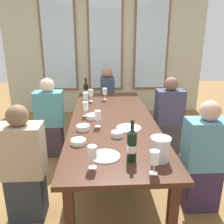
# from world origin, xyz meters

# --- Properties ---
(ground_plane) EXTENTS (12.00, 12.00, 0.00)m
(ground_plane) POSITION_xyz_m (0.00, 0.00, 0.00)
(ground_plane) COLOR brown
(back_wall_with_windows) EXTENTS (4.14, 0.10, 2.90)m
(back_wall_with_windows) POSITION_xyz_m (0.00, 2.58, 1.45)
(back_wall_with_windows) COLOR #B8B697
(back_wall_with_windows) RESTS_ON ground
(dining_table) EXTENTS (0.94, 2.54, 0.74)m
(dining_table) POSITION_xyz_m (0.00, 0.00, 0.67)
(dining_table) COLOR #3A2013
(dining_table) RESTS_ON ground
(white_plate_0) EXTENTS (0.24, 0.24, 0.01)m
(white_plate_0) POSITION_xyz_m (-0.11, -0.89, 0.74)
(white_plate_0) COLOR white
(white_plate_0) RESTS_ON dining_table
(white_plate_1) EXTENTS (0.25, 0.25, 0.01)m
(white_plate_1) POSITION_xyz_m (0.15, -0.30, 0.74)
(white_plate_1) COLOR white
(white_plate_1) RESTS_ON dining_table
(metal_pitcher) EXTENTS (0.16, 0.16, 0.19)m
(metal_pitcher) POSITION_xyz_m (0.31, -0.97, 0.84)
(metal_pitcher) COLOR silver
(metal_pitcher) RESTS_ON dining_table
(wine_bottle_0) EXTENTS (0.08, 0.08, 0.33)m
(wine_bottle_0) POSITION_xyz_m (0.09, -0.95, 0.87)
(wine_bottle_0) COLOR black
(wine_bottle_0) RESTS_ON dining_table
(wine_bottle_1) EXTENTS (0.08, 0.08, 0.30)m
(wine_bottle_1) POSITION_xyz_m (-0.34, 0.96, 0.85)
(wine_bottle_1) COLOR black
(wine_bottle_1) RESTS_ON dining_table
(tasting_bowl_0) EXTENTS (0.13, 0.13, 0.04)m
(tasting_bowl_0) POSITION_xyz_m (-0.34, -0.64, 0.76)
(tasting_bowl_0) COLOR white
(tasting_bowl_0) RESTS_ON dining_table
(tasting_bowl_1) EXTENTS (0.13, 0.13, 0.05)m
(tasting_bowl_1) POSITION_xyz_m (-0.32, -0.32, 0.76)
(tasting_bowl_1) COLOR white
(tasting_bowl_1) RESTS_ON dining_table
(tasting_bowl_2) EXTENTS (0.11, 0.11, 0.05)m
(tasting_bowl_2) POSITION_xyz_m (0.02, -0.50, 0.77)
(tasting_bowl_2) COLOR white
(tasting_bowl_2) RESTS_ON dining_table
(tasting_bowl_3) EXTENTS (0.14, 0.14, 0.05)m
(tasting_bowl_3) POSITION_xyz_m (-0.23, 0.02, 0.76)
(tasting_bowl_3) COLOR white
(tasting_bowl_3) RESTS_ON dining_table
(wine_glass_0) EXTENTS (0.07, 0.07, 0.17)m
(wine_glass_0) POSITION_xyz_m (-0.17, -0.23, 0.86)
(wine_glass_0) COLOR white
(wine_glass_0) RESTS_ON dining_table
(wine_glass_1) EXTENTS (0.07, 0.07, 0.17)m
(wine_glass_1) POSITION_xyz_m (-0.26, 0.76, 0.86)
(wine_glass_1) COLOR white
(wine_glass_1) RESTS_ON dining_table
(wine_glass_2) EXTENTS (0.07, 0.07, 0.17)m
(wine_glass_2) POSITION_xyz_m (-0.20, -1.05, 0.86)
(wine_glass_2) COLOR white
(wine_glass_2) RESTS_ON dining_table
(wine_glass_3) EXTENTS (0.07, 0.07, 0.17)m
(wine_glass_3) POSITION_xyz_m (-0.33, 0.57, 0.86)
(wine_glass_3) COLOR white
(wine_glass_3) RESTS_ON dining_table
(wine_glass_4) EXTENTS (0.07, 0.07, 0.17)m
(wine_glass_4) POSITION_xyz_m (-0.07, 0.83, 0.86)
(wine_glass_4) COLOR white
(wine_glass_4) RESTS_ON dining_table
(wine_glass_5) EXTENTS (0.07, 0.07, 0.17)m
(wine_glass_5) POSITION_xyz_m (-0.31, 0.11, 0.86)
(wine_glass_5) COLOR white
(wine_glass_5) RESTS_ON dining_table
(wine_glass_6) EXTENTS (0.07, 0.07, 0.17)m
(wine_glass_6) POSITION_xyz_m (0.22, -1.15, 0.86)
(wine_glass_6) COLOR white
(wine_glass_6) RESTS_ON dining_table
(seated_person_0) EXTENTS (0.38, 0.24, 1.11)m
(seated_person_0) POSITION_xyz_m (-0.84, -0.65, 0.53)
(seated_person_0) COLOR #2E333A
(seated_person_0) RESTS_ON ground
(seated_person_1) EXTENTS (0.38, 0.24, 1.11)m
(seated_person_1) POSITION_xyz_m (0.84, -0.61, 0.53)
(seated_person_1) COLOR #352540
(seated_person_1) RESTS_ON ground
(seated_person_2) EXTENTS (0.38, 0.24, 1.11)m
(seated_person_2) POSITION_xyz_m (-0.84, 0.60, 0.53)
(seated_person_2) COLOR #342C34
(seated_person_2) RESTS_ON ground
(seated_person_3) EXTENTS (0.38, 0.24, 1.11)m
(seated_person_3) POSITION_xyz_m (0.84, 0.59, 0.53)
(seated_person_3) COLOR #39383F
(seated_person_3) RESTS_ON ground
(seated_person_4) EXTENTS (0.24, 0.38, 1.11)m
(seated_person_4) POSITION_xyz_m (0.00, 1.62, 0.53)
(seated_person_4) COLOR #2C2636
(seated_person_4) RESTS_ON ground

